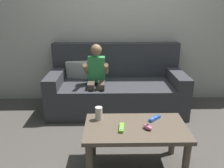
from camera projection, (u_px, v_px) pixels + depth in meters
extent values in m
plane|color=#4C4742|center=(132.00, 153.00, 2.25)|extent=(9.96, 9.96, 0.00)
cube|color=beige|center=(124.00, 17.00, 3.23)|extent=(4.98, 0.05, 2.50)
cube|color=#38383D|center=(116.00, 96.00, 3.15)|extent=(1.82, 0.80, 0.40)
cube|color=#38383D|center=(116.00, 60.00, 3.30)|extent=(1.82, 0.16, 0.49)
cube|color=#38383D|center=(56.00, 78.00, 3.04)|extent=(0.18, 0.80, 0.15)
cube|color=#38383D|center=(177.00, 77.00, 3.07)|extent=(0.18, 0.80, 0.15)
cube|color=silver|center=(78.00, 70.00, 3.26)|extent=(0.34, 0.22, 0.26)
cylinder|color=#4C4238|center=(91.00, 106.00, 2.84)|extent=(0.07, 0.07, 0.40)
cylinder|color=#4C4238|center=(101.00, 106.00, 2.85)|extent=(0.07, 0.07, 0.40)
cube|color=#4C4238|center=(91.00, 85.00, 2.90)|extent=(0.08, 0.27, 0.08)
cube|color=#4C4238|center=(101.00, 85.00, 2.90)|extent=(0.08, 0.27, 0.08)
cube|color=#33934C|center=(97.00, 69.00, 2.97)|extent=(0.22, 0.13, 0.33)
cylinder|color=#936B4C|center=(86.00, 69.00, 2.84)|extent=(0.05, 0.24, 0.19)
cylinder|color=#936B4C|center=(106.00, 69.00, 2.85)|extent=(0.05, 0.24, 0.19)
sphere|color=#936B4C|center=(96.00, 50.00, 2.89)|extent=(0.14, 0.14, 0.14)
cube|color=brown|center=(136.00, 128.00, 1.94)|extent=(0.88, 0.50, 0.04)
cylinder|color=brown|center=(90.00, 164.00, 1.81)|extent=(0.06, 0.06, 0.38)
cylinder|color=brown|center=(186.00, 163.00, 1.82)|extent=(0.06, 0.06, 0.38)
cylinder|color=brown|center=(93.00, 137.00, 2.19)|extent=(0.06, 0.06, 0.38)
cylinder|color=brown|center=(173.00, 136.00, 2.20)|extent=(0.06, 0.06, 0.38)
cube|color=#72C638|center=(122.00, 128.00, 1.88)|extent=(0.05, 0.14, 0.02)
cylinder|color=#99999E|center=(121.00, 129.00, 1.84)|extent=(0.02, 0.02, 0.00)
cylinder|color=silver|center=(122.00, 127.00, 1.88)|extent=(0.01, 0.01, 0.00)
cylinder|color=silver|center=(122.00, 125.00, 1.90)|extent=(0.01, 0.01, 0.00)
ellipsoid|color=pink|center=(148.00, 127.00, 1.88)|extent=(0.09, 0.10, 0.04)
cylinder|color=#4C4C51|center=(148.00, 124.00, 1.87)|extent=(0.02, 0.02, 0.01)
cube|color=blue|center=(155.00, 118.00, 2.04)|extent=(0.13, 0.12, 0.02)
cylinder|color=#99999E|center=(152.00, 118.00, 2.01)|extent=(0.02, 0.02, 0.00)
cylinder|color=silver|center=(155.00, 117.00, 2.04)|extent=(0.01, 0.01, 0.00)
cylinder|color=silver|center=(156.00, 116.00, 2.05)|extent=(0.01, 0.01, 0.00)
cylinder|color=silver|center=(99.00, 113.00, 2.03)|extent=(0.07, 0.07, 0.12)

